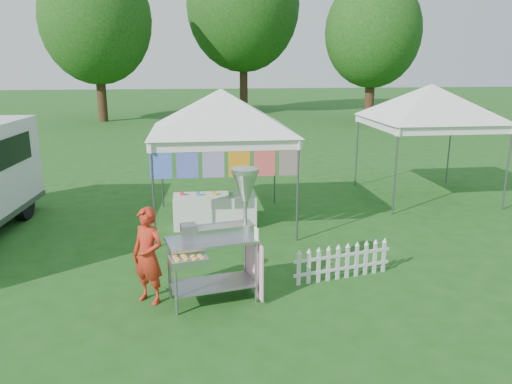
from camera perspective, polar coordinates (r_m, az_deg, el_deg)
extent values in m
plane|color=#1C4C15|center=(8.23, -2.23, -11.00)|extent=(120.00, 120.00, 0.00)
cylinder|color=#59595E|center=(9.83, -11.65, -0.43)|extent=(0.04, 0.04, 2.10)
cylinder|color=#59595E|center=(10.00, 4.78, 0.10)|extent=(0.04, 0.04, 2.10)
cylinder|color=#59595E|center=(12.58, -10.74, 2.94)|extent=(0.04, 0.04, 2.10)
cylinder|color=#59595E|center=(12.72, 2.15, 3.32)|extent=(0.04, 0.04, 2.10)
cube|color=white|center=(9.61, -3.45, 5.32)|extent=(3.00, 0.03, 0.22)
cube|color=white|center=(12.42, -4.35, 7.45)|extent=(3.00, 0.03, 0.22)
pyramid|color=white|center=(10.92, -4.05, 11.72)|extent=(4.24, 4.24, 0.90)
cylinder|color=#59595E|center=(9.60, -3.45, 5.79)|extent=(3.00, 0.03, 0.03)
cube|color=#1825C0|center=(9.66, -10.85, 3.50)|extent=(0.42, 0.01, 0.70)
cube|color=purple|center=(9.64, -7.88, 3.60)|extent=(0.42, 0.01, 0.70)
cube|color=#33B5C1|center=(9.65, -4.91, 3.70)|extent=(0.42, 0.01, 0.70)
cube|color=red|center=(9.68, -1.94, 3.78)|extent=(0.42, 0.01, 0.70)
cube|color=#C8196B|center=(9.74, 0.99, 3.85)|extent=(0.42, 0.01, 0.70)
cube|color=orange|center=(9.82, 3.89, 3.91)|extent=(0.42, 0.01, 0.70)
cylinder|color=#59595E|center=(12.19, 15.63, 2.27)|extent=(0.04, 0.04, 2.10)
cylinder|color=#59595E|center=(13.54, 26.80, 2.43)|extent=(0.04, 0.04, 2.10)
cylinder|color=#59595E|center=(14.80, 11.44, 4.66)|extent=(0.04, 0.04, 2.10)
cylinder|color=#59595E|center=(15.93, 21.21, 4.65)|extent=(0.04, 0.04, 2.10)
cube|color=white|center=(12.65, 21.92, 6.57)|extent=(3.00, 0.03, 0.22)
cube|color=white|center=(15.18, 16.77, 8.20)|extent=(3.00, 0.03, 0.22)
pyramid|color=white|center=(13.82, 19.47, 11.57)|extent=(4.24, 4.24, 0.90)
cylinder|color=#59595E|center=(12.64, 21.95, 6.92)|extent=(3.00, 0.03, 0.03)
cylinder|color=#322212|center=(31.88, -17.28, 11.26)|extent=(0.56, 0.56, 3.96)
ellipsoid|color=#2E661C|center=(31.92, -17.83, 18.19)|extent=(6.40, 6.40, 7.36)
cylinder|color=#322212|center=(35.59, -1.42, 12.91)|extent=(0.56, 0.56, 4.84)
ellipsoid|color=#2E661C|center=(35.75, -1.47, 20.51)|extent=(7.60, 7.60, 8.74)
cylinder|color=#322212|center=(31.30, 12.87, 11.09)|extent=(0.56, 0.56, 3.52)
ellipsoid|color=#2E661C|center=(31.29, 13.24, 17.38)|extent=(5.60, 5.60, 6.44)
cylinder|color=gray|center=(7.32, -9.15, -10.32)|extent=(0.05, 0.05, 0.99)
cylinder|color=gray|center=(7.59, 0.02, -9.17)|extent=(0.05, 0.05, 0.99)
cylinder|color=gray|center=(7.83, -9.88, -8.65)|extent=(0.05, 0.05, 0.99)
cylinder|color=gray|center=(8.08, -1.29, -7.65)|extent=(0.05, 0.05, 0.99)
cube|color=gray|center=(7.77, -4.97, -10.42)|extent=(1.35, 0.87, 0.02)
cube|color=#B7B7BC|center=(7.50, -5.09, -5.49)|extent=(1.42, 0.91, 0.04)
cube|color=#B7B7BC|center=(7.56, -3.76, -4.45)|extent=(0.97, 0.46, 0.16)
cube|color=gray|center=(7.43, -7.68, -4.58)|extent=(0.26, 0.28, 0.24)
cylinder|color=gray|center=(7.54, -1.24, -1.38)|extent=(0.06, 0.06, 0.99)
cone|color=#B7B7BC|center=(7.46, -1.25, 0.64)|extent=(0.47, 0.47, 0.44)
cylinder|color=#B7B7BC|center=(7.41, -1.26, 2.44)|extent=(0.49, 0.49, 0.07)
cube|color=#B7B7BC|center=(7.07, -7.72, -7.80)|extent=(0.58, 0.43, 0.11)
cube|color=#FFABCC|center=(7.85, -0.24, -8.33)|extent=(0.19, 0.81, 0.89)
cube|color=white|center=(7.34, 0.05, -4.80)|extent=(0.05, 0.15, 0.20)
imported|color=red|center=(7.70, -12.23, -7.14)|extent=(0.65, 0.61, 1.49)
cube|color=black|center=(11.41, -27.15, 3.71)|extent=(0.26, 3.02, 0.61)
cylinder|color=black|center=(12.73, -25.06, -1.22)|extent=(0.30, 0.76, 0.75)
cube|color=silver|center=(8.25, 4.90, -8.83)|extent=(0.07, 0.03, 0.56)
cube|color=silver|center=(8.32, 6.04, -8.65)|extent=(0.07, 0.03, 0.56)
cube|color=silver|center=(8.39, 7.16, -8.46)|extent=(0.07, 0.03, 0.56)
cube|color=silver|center=(8.47, 8.26, -8.28)|extent=(0.07, 0.03, 0.56)
cube|color=silver|center=(8.55, 9.34, -8.09)|extent=(0.07, 0.03, 0.56)
cube|color=silver|center=(8.64, 10.39, -7.91)|extent=(0.07, 0.03, 0.56)
cube|color=silver|center=(8.73, 11.42, -7.72)|extent=(0.07, 0.03, 0.56)
cube|color=silver|center=(8.82, 12.44, -7.54)|extent=(0.07, 0.03, 0.56)
cube|color=silver|center=(8.91, 13.42, -7.36)|extent=(0.07, 0.03, 0.56)
cube|color=silver|center=(9.00, 14.39, -7.18)|extent=(0.07, 0.03, 0.56)
cube|color=silver|center=(8.63, 9.84, -8.61)|extent=(1.76, 0.42, 0.05)
cube|color=silver|center=(8.54, 9.91, -7.13)|extent=(1.76, 0.42, 0.05)
cube|color=white|center=(11.12, -4.75, -2.11)|extent=(1.80, 0.70, 0.71)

